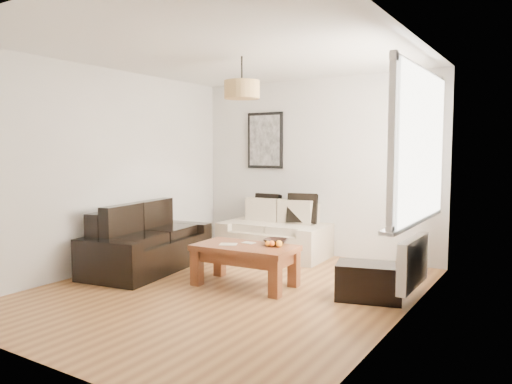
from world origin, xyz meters
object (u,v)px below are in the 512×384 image
Objects in this scene: sofa_leather at (149,239)px; ottoman at (369,281)px; loveseat_cream at (274,230)px; coffee_table at (245,265)px.

sofa_leather is 2.73× the size of ottoman.
ottoman is at bearing -36.61° from loveseat_cream.
loveseat_cream reaches higher than coffee_table.
sofa_leather is 2.90m from ottoman.
loveseat_cream is 1.33× the size of coffee_table.
coffee_table is 1.73× the size of ottoman.
coffee_table is (1.51, 0.00, -0.16)m from sofa_leather.
loveseat_cream is 2.27m from ottoman.
loveseat_cream is 1.62m from coffee_table.
coffee_table is at bearing -74.29° from loveseat_cream.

